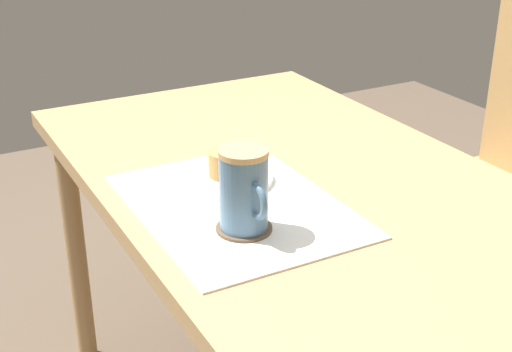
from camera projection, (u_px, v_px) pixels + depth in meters
name	position (u px, v px, depth m)	size (l,w,h in m)	color
dining_table	(300.00, 215.00, 1.38)	(1.28, 0.73, 0.71)	tan
wooden_chair	(508.00, 172.00, 1.85)	(0.42, 0.42, 0.95)	tan
placemat	(236.00, 205.00, 1.25)	(0.45, 0.33, 0.00)	white
pastry_plate	(227.00, 178.00, 1.33)	(0.17, 0.17, 0.01)	silver
pastry	(226.00, 164.00, 1.32)	(0.07, 0.07, 0.05)	tan
coffee_coaster	(244.00, 228.00, 1.16)	(0.09, 0.09, 0.01)	brown
coffee_mug	(244.00, 189.00, 1.13)	(0.11, 0.08, 0.14)	slate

